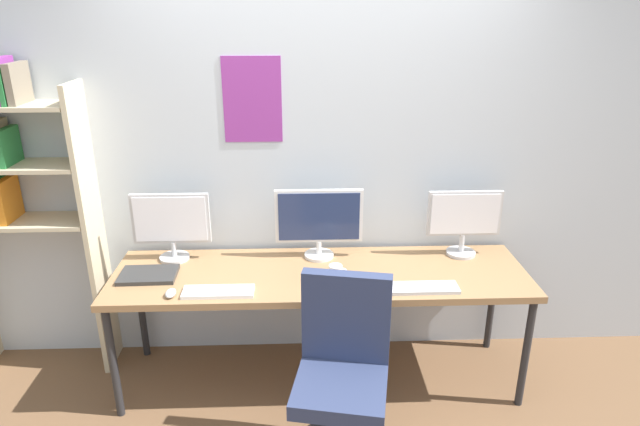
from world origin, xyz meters
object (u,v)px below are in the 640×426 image
object	(u,v)px
office_chair	(342,391)
coffee_mug	(336,273)
monitor_left	(171,224)
keyboard_left	(218,292)
laptop_closed	(148,275)
desk	(320,279)
monitor_right	(464,219)
monitor_center	(319,220)
keyboard_right	(424,288)
mouse_left_side	(171,293)
mouse_right_side	(325,285)

from	to	relation	value
office_chair	coffee_mug	distance (m)	0.66
monitor_left	keyboard_left	xyz separation A→B (m)	(0.33, -0.44, -0.22)
office_chair	monitor_left	xyz separation A→B (m)	(-0.97, 0.85, 0.57)
laptop_closed	desk	bearing A→B (deg)	-0.05
monitor_left	monitor_right	distance (m)	1.77
monitor_center	laptop_closed	bearing A→B (deg)	-166.72
keyboard_right	mouse_left_side	size ratio (longest dim) A/B	3.89
office_chair	coffee_mug	world-z (taller)	office_chair
monitor_right	keyboard_left	distance (m)	1.53
office_chair	laptop_closed	distance (m)	1.28
keyboard_left	coffee_mug	world-z (taller)	coffee_mug
monitor_center	laptop_closed	world-z (taller)	monitor_center
monitor_right	laptop_closed	distance (m)	1.90
office_chair	monitor_right	xyz separation A→B (m)	(0.80, 0.85, 0.57)
office_chair	coffee_mug	xyz separation A→B (m)	(0.00, 0.54, 0.38)
keyboard_left	laptop_closed	world-z (taller)	laptop_closed
monitor_center	keyboard_left	size ratio (longest dim) A/B	1.38
desk	coffee_mug	size ratio (longest dim) A/B	22.74
monitor_right	monitor_left	bearing A→B (deg)	180.00
monitor_right	keyboard_right	bearing A→B (deg)	-126.34
desk	laptop_closed	distance (m)	0.99
desk	mouse_right_side	world-z (taller)	mouse_right_side
mouse_right_side	keyboard_left	bearing A→B (deg)	-176.23
keyboard_left	coffee_mug	xyz separation A→B (m)	(0.64, 0.13, 0.04)
monitor_left	monitor_right	xyz separation A→B (m)	(1.77, -0.00, 0.00)
mouse_left_side	monitor_center	bearing A→B (deg)	29.49
desk	monitor_right	world-z (taller)	monitor_right
coffee_mug	monitor_right	bearing A→B (deg)	21.14
monitor_center	monitor_right	bearing A→B (deg)	-0.01
monitor_left	keyboard_left	size ratio (longest dim) A/B	1.21
monitor_right	keyboard_right	size ratio (longest dim) A/B	1.21
monitor_center	laptop_closed	size ratio (longest dim) A/B	1.66
office_chair	keyboard_left	world-z (taller)	office_chair
monitor_right	monitor_center	bearing A→B (deg)	179.99
monitor_left	laptop_closed	xyz separation A→B (m)	(-0.10, -0.23, -0.22)
keyboard_right	coffee_mug	bearing A→B (deg)	164.39
monitor_center	monitor_right	size ratio (longest dim) A/B	1.18
keyboard_left	keyboard_right	xyz separation A→B (m)	(1.12, 0.00, 0.00)
desk	laptop_closed	size ratio (longest dim) A/B	7.53
mouse_left_side	mouse_right_side	world-z (taller)	same
desk	mouse_right_side	distance (m)	0.20
monitor_center	monitor_right	xyz separation A→B (m)	(0.89, -0.00, -0.01)
monitor_left	desk	bearing A→B (deg)	-13.48
desk	mouse_left_side	xyz separation A→B (m)	(-0.81, -0.25, 0.06)
office_chair	mouse_right_side	distance (m)	0.57
desk	monitor_left	world-z (taller)	monitor_left
mouse_right_side	monitor_right	bearing A→B (deg)	24.98
office_chair	mouse_left_side	bearing A→B (deg)	156.42
mouse_left_side	coffee_mug	bearing A→B (deg)	9.46
monitor_left	keyboard_left	distance (m)	0.59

